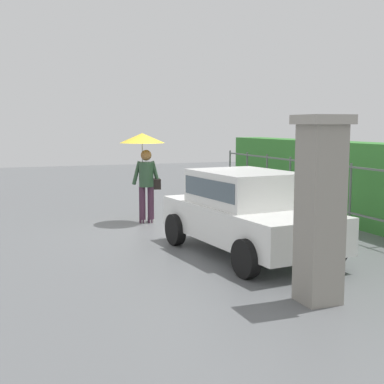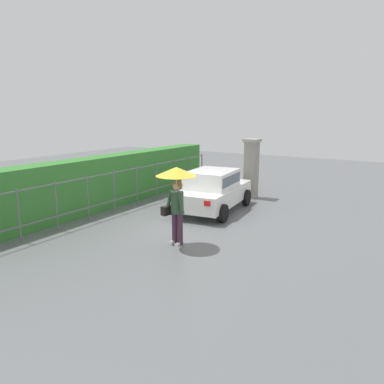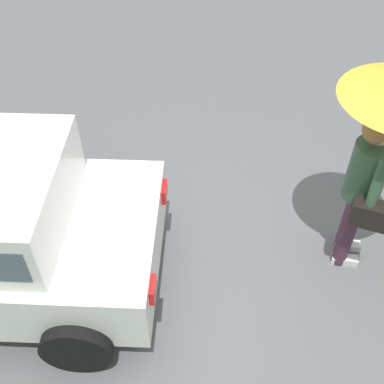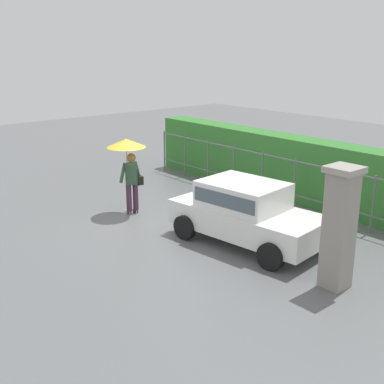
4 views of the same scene
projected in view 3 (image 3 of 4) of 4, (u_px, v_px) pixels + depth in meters
ground_plane at (191, 276)px, 4.82m from camera, size 40.00×40.00×0.00m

